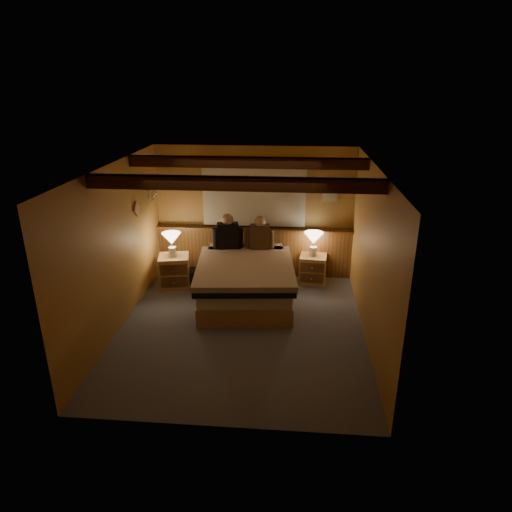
# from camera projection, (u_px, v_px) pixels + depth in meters

# --- Properties ---
(floor) EXTENTS (4.20, 4.20, 0.00)m
(floor) POSITION_uv_depth(u_px,v_px,m) (242.00, 327.00, 6.83)
(floor) COLOR #545764
(floor) RESTS_ON ground
(ceiling) EXTENTS (4.20, 4.20, 0.00)m
(ceiling) POSITION_uv_depth(u_px,v_px,m) (240.00, 167.00, 5.96)
(ceiling) COLOR #E19554
(ceiling) RESTS_ON wall_back
(wall_back) EXTENTS (3.60, 0.00, 3.60)m
(wall_back) POSITION_uv_depth(u_px,v_px,m) (254.00, 212.00, 8.35)
(wall_back) COLOR #B1833F
(wall_back) RESTS_ON floor
(wall_left) EXTENTS (0.00, 4.20, 4.20)m
(wall_left) POSITION_uv_depth(u_px,v_px,m) (117.00, 249.00, 6.54)
(wall_left) COLOR #B1833F
(wall_left) RESTS_ON floor
(wall_right) EXTENTS (0.00, 4.20, 4.20)m
(wall_right) POSITION_uv_depth(u_px,v_px,m) (371.00, 257.00, 6.25)
(wall_right) COLOR #B1833F
(wall_right) RESTS_ON floor
(wall_front) EXTENTS (3.60, 0.00, 3.60)m
(wall_front) POSITION_uv_depth(u_px,v_px,m) (216.00, 329.00, 4.45)
(wall_front) COLOR #B1833F
(wall_front) RESTS_ON floor
(wainscot) EXTENTS (3.60, 0.23, 0.94)m
(wainscot) POSITION_uv_depth(u_px,v_px,m) (254.00, 250.00, 8.55)
(wainscot) COLOR brown
(wainscot) RESTS_ON wall_back
(curtain_window) EXTENTS (2.18, 0.09, 1.11)m
(curtain_window) POSITION_uv_depth(u_px,v_px,m) (254.00, 196.00, 8.17)
(curtain_window) COLOR #432310
(curtain_window) RESTS_ON wall_back
(ceiling_beams) EXTENTS (3.60, 1.65, 0.16)m
(ceiling_beams) POSITION_uv_depth(u_px,v_px,m) (241.00, 172.00, 6.14)
(ceiling_beams) COLOR #432310
(ceiling_beams) RESTS_ON ceiling
(coat_rail) EXTENTS (0.05, 0.55, 0.24)m
(coat_rail) POSITION_uv_depth(u_px,v_px,m) (152.00, 192.00, 7.83)
(coat_rail) COLOR silver
(coat_rail) RESTS_ON wall_left
(framed_print) EXTENTS (0.30, 0.04, 0.25)m
(framed_print) POSITION_uv_depth(u_px,v_px,m) (330.00, 195.00, 8.09)
(framed_print) COLOR tan
(framed_print) RESTS_ON wall_back
(bed) EXTENTS (1.71, 2.12, 0.68)m
(bed) POSITION_uv_depth(u_px,v_px,m) (245.00, 280.00, 7.57)
(bed) COLOR tan
(bed) RESTS_ON floor
(nightstand_left) EXTENTS (0.61, 0.57, 0.57)m
(nightstand_left) POSITION_uv_depth(u_px,v_px,m) (175.00, 271.00, 8.11)
(nightstand_left) COLOR tan
(nightstand_left) RESTS_ON floor
(nightstand_right) EXTENTS (0.50, 0.46, 0.51)m
(nightstand_right) POSITION_uv_depth(u_px,v_px,m) (313.00, 269.00, 8.29)
(nightstand_right) COLOR tan
(nightstand_right) RESTS_ON floor
(lamp_left) EXTENTS (0.33, 0.33, 0.43)m
(lamp_left) POSITION_uv_depth(u_px,v_px,m) (172.00, 240.00, 7.91)
(lamp_left) COLOR silver
(lamp_left) RESTS_ON nightstand_left
(lamp_right) EXTENTS (0.34, 0.34, 0.44)m
(lamp_right) POSITION_uv_depth(u_px,v_px,m) (314.00, 239.00, 8.10)
(lamp_right) COLOR silver
(lamp_right) RESTS_ON nightstand_right
(person_left) EXTENTS (0.53, 0.28, 0.65)m
(person_left) POSITION_uv_depth(u_px,v_px,m) (228.00, 234.00, 8.02)
(person_left) COLOR black
(person_left) RESTS_ON bed
(person_right) EXTENTS (0.50, 0.22, 0.61)m
(person_right) POSITION_uv_depth(u_px,v_px,m) (260.00, 235.00, 8.00)
(person_right) COLOR #49321D
(person_right) RESTS_ON bed
(duffel_bag) EXTENTS (0.55, 0.37, 0.37)m
(duffel_bag) POSITION_uv_depth(u_px,v_px,m) (182.00, 278.00, 8.14)
(duffel_bag) COLOR black
(duffel_bag) RESTS_ON floor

